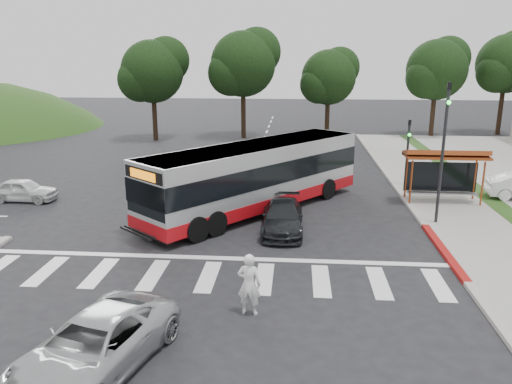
# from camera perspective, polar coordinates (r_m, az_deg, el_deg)

# --- Properties ---
(ground) EXTENTS (140.00, 140.00, 0.00)m
(ground) POSITION_cam_1_polar(r_m,az_deg,el_deg) (22.69, -3.30, -4.31)
(ground) COLOR black
(ground) RESTS_ON ground
(sidewalk_east) EXTENTS (4.00, 40.00, 0.12)m
(sidewalk_east) POSITION_cam_1_polar(r_m,az_deg,el_deg) (31.16, 19.32, 0.43)
(sidewalk_east) COLOR gray
(sidewalk_east) RESTS_ON ground
(curb_east) EXTENTS (0.30, 40.00, 0.15)m
(curb_east) POSITION_cam_1_polar(r_m,az_deg,el_deg) (30.70, 15.72, 0.55)
(curb_east) COLOR #9E9991
(curb_east) RESTS_ON ground
(curb_east_red) EXTENTS (0.32, 6.00, 0.15)m
(curb_east_red) POSITION_cam_1_polar(r_m,az_deg,el_deg) (21.44, 20.63, -6.30)
(curb_east_red) COLOR maroon
(curb_east_red) RESTS_ON ground
(crosswalk_ladder) EXTENTS (18.00, 2.60, 0.01)m
(crosswalk_ladder) POSITION_cam_1_polar(r_m,az_deg,el_deg) (18.11, -5.47, -9.60)
(crosswalk_ladder) COLOR silver
(crosswalk_ladder) RESTS_ON ground
(bus_shelter) EXTENTS (4.20, 1.60, 2.86)m
(bus_shelter) POSITION_cam_1_polar(r_m,az_deg,el_deg) (27.89, 20.78, 3.46)
(bus_shelter) COLOR #8E3A17
(bus_shelter) RESTS_ON sidewalk_east
(traffic_signal_ne_tall) EXTENTS (0.18, 0.37, 6.50)m
(traffic_signal_ne_tall) POSITION_cam_1_polar(r_m,az_deg,el_deg) (23.88, 20.66, 5.35)
(traffic_signal_ne_tall) COLOR black
(traffic_signal_ne_tall) RESTS_ON ground
(traffic_signal_ne_short) EXTENTS (0.18, 0.37, 4.00)m
(traffic_signal_ne_short) POSITION_cam_1_polar(r_m,az_deg,el_deg) (30.80, 16.97, 5.08)
(traffic_signal_ne_short) COLOR black
(traffic_signal_ne_short) RESTS_ON ground
(tree_ne_a) EXTENTS (6.16, 5.74, 9.30)m
(tree_ne_a) POSITION_cam_1_polar(r_m,az_deg,el_deg) (50.93, 20.03, 13.10)
(tree_ne_a) COLOR black
(tree_ne_a) RESTS_ON parking_lot
(tree_ne_b) EXTENTS (6.16, 5.74, 10.02)m
(tree_ne_b) POSITION_cam_1_polar(r_m,az_deg,el_deg) (55.01, 26.76, 13.06)
(tree_ne_b) COLOR black
(tree_ne_b) RESTS_ON ground
(tree_north_a) EXTENTS (6.60, 6.15, 10.17)m
(tree_north_a) POSITION_cam_1_polar(r_m,az_deg,el_deg) (47.48, -1.38, 14.53)
(tree_north_a) COLOR black
(tree_north_a) RESTS_ON ground
(tree_north_b) EXTENTS (5.72, 5.33, 8.43)m
(tree_north_b) POSITION_cam_1_polar(r_m,az_deg,el_deg) (49.34, 8.39, 12.94)
(tree_north_b) COLOR black
(tree_north_b) RESTS_ON ground
(tree_north_c) EXTENTS (6.16, 5.74, 9.30)m
(tree_north_c) POSITION_cam_1_polar(r_m,az_deg,el_deg) (47.05, -11.66, 13.45)
(tree_north_c) COLOR black
(tree_north_c) RESTS_ON ground
(transit_bus) EXTENTS (10.53, 11.88, 3.38)m
(transit_bus) POSITION_cam_1_polar(r_m,az_deg,el_deg) (24.98, 0.02, 1.62)
(transit_bus) COLOR #A6A8AA
(transit_bus) RESTS_ON ground
(pedestrian) EXTENTS (0.77, 0.55, 1.96)m
(pedestrian) POSITION_cam_1_polar(r_m,az_deg,el_deg) (15.24, -0.80, -10.51)
(pedestrian) COLOR white
(pedestrian) RESTS_ON ground
(dark_sedan) EXTENTS (1.82, 4.43, 1.28)m
(dark_sedan) POSITION_cam_1_polar(r_m,az_deg,el_deg) (22.33, 3.07, -2.89)
(dark_sedan) COLOR black
(dark_sedan) RESTS_ON ground
(silver_suv_south) EXTENTS (3.67, 5.54, 1.41)m
(silver_suv_south) POSITION_cam_1_polar(r_m,az_deg,el_deg) (13.50, -18.00, -16.34)
(silver_suv_south) COLOR #AEB2B4
(silver_suv_south) RESTS_ON ground
(west_car_white) EXTENTS (3.62, 1.54, 1.22)m
(west_car_white) POSITION_cam_1_polar(r_m,az_deg,el_deg) (29.66, -25.05, 0.21)
(west_car_white) COLOR silver
(west_car_white) RESTS_ON ground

